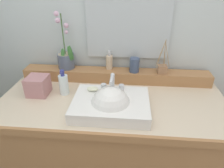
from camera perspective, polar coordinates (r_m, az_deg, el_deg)
The scene contains 12 objects.
wall_back at distance 1.53m, azimuth 1.66°, elevation 17.32°, with size 2.98×0.20×2.55m, color silver.
vanity_cabinet at distance 1.55m, azimuth 0.13°, elevation -18.04°, with size 1.43×0.66×0.89m.
back_ledge at distance 1.47m, azimuth 1.02°, elevation 2.47°, with size 1.35×0.12×0.08m, color #AA7547.
sink_basin at distance 1.15m, azimuth -0.41°, elevation -6.09°, with size 0.44×0.33×0.26m.
soap_bar at distance 1.22m, azimuth -5.57°, elevation -1.38°, with size 0.07×0.04×0.02m, color beige.
potted_plant at distance 1.50m, azimuth -13.10°, elevation 7.46°, with size 0.13×0.12×0.41m.
soap_dispenser at distance 1.45m, azimuth -0.78°, elevation 6.40°, with size 0.05×0.05×0.14m.
tumbler_cup at distance 1.42m, azimuth 6.42°, elevation 5.44°, with size 0.07×0.07×0.10m, color #3E4D6A.
reed_diffuser at distance 1.44m, azimuth 14.19°, elevation 4.29°, with size 0.10×0.07×0.24m.
lotion_bottle at distance 1.33m, azimuth -13.65°, elevation -0.03°, with size 0.06×0.06×0.17m.
tissue_box at distance 1.38m, azimuth -20.43°, elevation -0.41°, with size 0.13×0.13×0.12m, color tan.
mirror at distance 1.40m, azimuth 4.80°, elevation 19.61°, with size 0.57×0.02×0.62m, color silver.
Camera 1 is at (0.09, -1.06, 1.57)m, focal length 31.95 mm.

